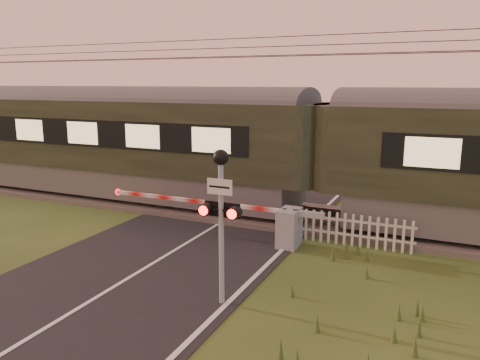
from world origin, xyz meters
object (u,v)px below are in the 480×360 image
at_px(train, 323,153).
at_px(boom_gate, 278,224).
at_px(crossing_signal, 221,200).
at_px(picket_fence, 357,231).

xyz_separation_m(train, boom_gate, (-0.60, -2.68, -1.74)).
bearing_deg(crossing_signal, boom_gate, 92.38).
bearing_deg(boom_gate, picket_fence, 20.20).
distance_m(train, boom_gate, 3.25).
xyz_separation_m(boom_gate, picket_fence, (2.13, 0.78, -0.15)).
bearing_deg(boom_gate, train, 77.35).
bearing_deg(picket_fence, boom_gate, -159.80).
distance_m(train, picket_fence, 3.08).
relative_size(train, boom_gate, 6.23).
bearing_deg(train, crossing_signal, -93.74).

